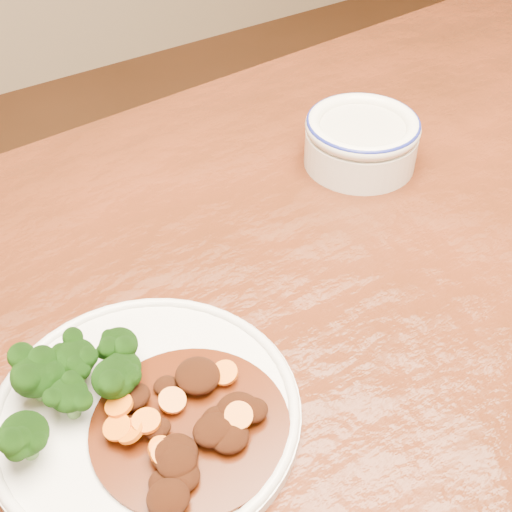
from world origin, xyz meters
TOP-DOWN VIEW (x-y plane):
  - dining_table at (0.00, 0.00)m, footprint 1.56×1.00m
  - dinner_plate at (-0.24, -0.02)m, footprint 0.26×0.26m
  - broccoli_florets at (-0.28, 0.02)m, footprint 0.13×0.09m
  - mince_stew at (-0.22, -0.06)m, footprint 0.16×0.16m
  - dip_bowl at (0.15, 0.18)m, footprint 0.14×0.14m

SIDE VIEW (x-z plane):
  - dining_table at x=0.00m, z-range 0.30..1.05m
  - dinner_plate at x=-0.24m, z-range 0.75..0.77m
  - mince_stew at x=-0.22m, z-range 0.76..0.78m
  - dip_bowl at x=0.15m, z-range 0.75..0.82m
  - broccoli_florets at x=-0.28m, z-range 0.77..0.81m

